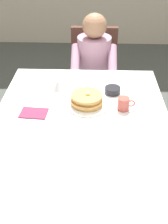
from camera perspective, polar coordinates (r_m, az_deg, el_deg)
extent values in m
plane|color=#474C47|center=(2.24, -0.56, -17.93)|extent=(14.00, 14.00, 0.00)
cube|color=white|center=(1.73, -0.69, -3.09)|extent=(1.10, 1.50, 0.04)
cube|color=white|center=(2.42, 0.18, 5.69)|extent=(1.10, 0.01, 0.18)
cylinder|color=brown|center=(2.54, -10.53, -0.30)|extent=(0.07, 0.07, 0.70)
cylinder|color=brown|center=(2.52, 10.86, -0.76)|extent=(0.07, 0.07, 0.70)
cube|color=#4C2D23|center=(2.79, 1.88, 5.39)|extent=(0.44, 0.44, 0.05)
cube|color=#4C2D23|center=(2.85, 2.02, 12.00)|extent=(0.44, 0.06, 0.48)
cylinder|color=#2D2319|center=(2.76, 5.49, -0.61)|extent=(0.04, 0.04, 0.40)
cylinder|color=#2D2319|center=(2.76, -1.99, -0.45)|extent=(0.04, 0.04, 0.40)
cylinder|color=#2D2319|center=(3.06, 5.21, 3.24)|extent=(0.04, 0.04, 0.40)
cylinder|color=#2D2319|center=(3.06, -1.54, 3.38)|extent=(0.04, 0.04, 0.40)
cylinder|color=#B2849E|center=(2.66, 1.98, 10.01)|extent=(0.30, 0.30, 0.46)
sphere|color=#A37556|center=(2.52, 2.13, 16.79)|extent=(0.21, 0.21, 0.21)
cylinder|color=#B2849E|center=(2.50, 5.70, 10.06)|extent=(0.08, 0.29, 0.23)
cylinder|color=#B2849E|center=(2.50, -1.74, 10.22)|extent=(0.08, 0.29, 0.23)
cylinder|color=#383D51|center=(2.72, 3.44, -0.37)|extent=(0.10, 0.10, 0.45)
cylinder|color=#383D51|center=(2.72, 0.07, -0.30)|extent=(0.10, 0.10, 0.45)
cylinder|color=white|center=(1.88, 0.73, 1.46)|extent=(0.28, 0.28, 0.02)
cylinder|color=tan|center=(1.87, 0.80, 1.75)|extent=(0.19, 0.19, 0.02)
cylinder|color=tan|center=(1.86, 0.52, 2.29)|extent=(0.21, 0.21, 0.02)
cylinder|color=tan|center=(1.86, 0.67, 2.93)|extent=(0.19, 0.19, 0.02)
cylinder|color=tan|center=(1.84, 0.58, 3.27)|extent=(0.20, 0.20, 0.02)
cube|color=#F4E072|center=(1.84, 0.75, 3.69)|extent=(0.03, 0.03, 0.01)
cylinder|color=#B24C42|center=(1.85, 7.86, 1.63)|extent=(0.08, 0.08, 0.08)
torus|color=#B24C42|center=(1.85, 9.42, 1.70)|extent=(0.05, 0.01, 0.05)
cylinder|color=black|center=(2.03, 5.71, 4.34)|extent=(0.11, 0.11, 0.04)
cone|color=silver|center=(2.05, -5.29, 5.26)|extent=(0.08, 0.08, 0.07)
cube|color=silver|center=(1.88, -5.07, 1.10)|extent=(0.02, 0.18, 0.00)
cube|color=silver|center=(1.88, 6.53, 0.86)|extent=(0.03, 0.20, 0.00)
cube|color=silver|center=(1.66, 2.11, -4.00)|extent=(0.15, 0.05, 0.00)
cube|color=#8C2D4C|center=(1.84, -9.97, -0.20)|extent=(0.18, 0.13, 0.01)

